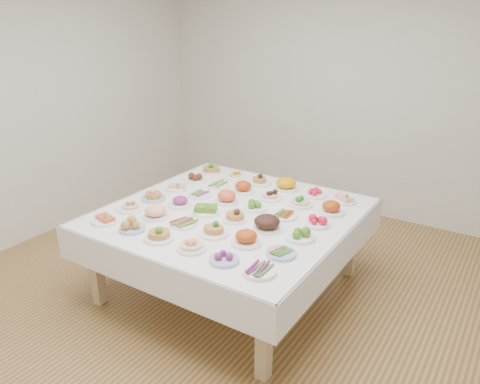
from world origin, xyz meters
The scene contains 38 objects.
room_envelope centered at (0.00, 0.00, 1.83)m, with size 5.02×5.02×2.81m.
display_table centered at (-0.09, 0.17, 0.68)m, with size 2.01×2.01×0.75m.
dish_0 centered at (-0.82, -0.56, 0.79)m, with size 0.22×0.22×0.10m.
dish_1 centered at (-0.53, -0.55, 0.80)m, with size 0.20×0.20×0.10m.
dish_2 centered at (-0.24, -0.56, 0.81)m, with size 0.23×0.22×0.14m.
dish_3 centered at (0.06, -0.55, 0.80)m, with size 0.21×0.21×0.12m.
dish_4 centered at (0.35, -0.56, 0.79)m, with size 0.21×0.21×0.09m.
dish_5 centered at (0.63, -0.56, 0.78)m, with size 0.22×0.22×0.06m.
dish_6 centered at (-0.83, -0.27, 0.80)m, with size 0.23×0.23×0.12m.
dish_7 centered at (-0.54, -0.27, 0.81)m, with size 0.21×0.21×0.12m.
dish_8 centered at (-0.24, -0.27, 0.77)m, with size 0.21×0.21×0.05m.
dish_9 centered at (0.05, -0.27, 0.81)m, with size 0.23×0.23×0.12m.
dish_10 centered at (0.34, -0.26, 0.81)m, with size 0.22×0.22×0.12m.
dish_11 centered at (0.64, -0.27, 0.77)m, with size 0.21×0.21×0.05m.
dish_12 centered at (-0.83, 0.02, 0.80)m, with size 0.21×0.21×0.12m.
dish_13 centered at (-0.53, 0.03, 0.80)m, with size 0.21×0.21×0.11m.
dish_14 centered at (-0.24, 0.03, 0.79)m, with size 0.22×0.22×0.10m.
dish_15 centered at (0.05, 0.03, 0.80)m, with size 0.19×0.19×0.12m.
dish_16 centered at (0.35, 0.03, 0.82)m, with size 0.21×0.21×0.14m.
dish_17 centered at (0.63, 0.03, 0.80)m, with size 0.23×0.23×0.11m.
dish_18 centered at (-0.81, 0.33, 0.79)m, with size 0.20×0.20×0.09m.
dish_19 centered at (-0.53, 0.31, 0.77)m, with size 0.21×0.21×0.05m.
dish_20 centered at (-0.23, 0.32, 0.80)m, with size 0.20×0.20×0.12m.
dish_21 centered at (0.06, 0.33, 0.78)m, with size 0.20×0.20×0.08m.
dish_22 centered at (0.35, 0.31, 0.77)m, with size 0.22×0.22×0.05m.
dish_23 centered at (0.65, 0.31, 0.79)m, with size 0.20×0.20×0.09m.
dish_24 centered at (-0.82, 0.61, 0.79)m, with size 0.22×0.22×0.09m.
dish_25 centered at (-0.52, 0.61, 0.77)m, with size 0.21×0.21×0.05m.
dish_26 centered at (-0.24, 0.61, 0.81)m, with size 0.21×0.21×0.12m.
dish_27 centered at (0.05, 0.60, 0.80)m, with size 0.21×0.21×0.12m.
dish_28 centered at (0.35, 0.61, 0.81)m, with size 0.21×0.21×0.12m.
dish_29 centered at (0.65, 0.60, 0.81)m, with size 0.23×0.23×0.12m.
dish_30 centered at (-0.83, 0.91, 0.80)m, with size 0.19×0.19×0.12m.
dish_31 centered at (-0.52, 0.91, 0.80)m, with size 0.22×0.22×0.11m.
dish_32 centered at (-0.23, 0.89, 0.80)m, with size 0.23×0.23×0.12m.
dish_33 centered at (0.06, 0.90, 0.82)m, with size 0.23×0.23×0.14m.
dish_34 centered at (0.36, 0.89, 0.79)m, with size 0.22×0.22×0.09m.
dish_35 centered at (0.65, 0.90, 0.79)m, with size 0.21×0.21×0.09m.
Camera 1 is at (1.97, -2.87, 2.34)m, focal length 35.00 mm.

